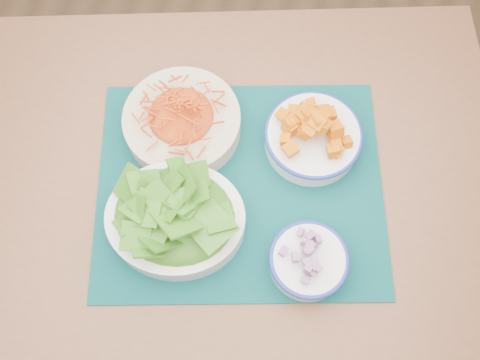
{
  "coord_description": "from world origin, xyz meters",
  "views": [
    {
      "loc": [
        0.41,
        -0.68,
        1.69
      ],
      "look_at": [
        0.34,
        -0.32,
        0.78
      ],
      "focal_mm": 40.0,
      "sensor_mm": 36.0,
      "label": 1
    }
  ],
  "objects_px": {
    "placemat": "(240,186)",
    "lettuce_bowl": "(175,216)",
    "table": "(221,188)",
    "squash_bowl": "(314,134)",
    "onion_bowl": "(309,260)",
    "carrot_bowl": "(182,120)"
  },
  "relations": [
    {
      "from": "placemat",
      "to": "lettuce_bowl",
      "type": "height_order",
      "value": "lettuce_bowl"
    },
    {
      "from": "table",
      "to": "squash_bowl",
      "type": "relative_size",
      "value": 6.32
    },
    {
      "from": "lettuce_bowl",
      "to": "onion_bowl",
      "type": "bearing_deg",
      "value": -14.48
    },
    {
      "from": "table",
      "to": "onion_bowl",
      "type": "height_order",
      "value": "onion_bowl"
    },
    {
      "from": "placemat",
      "to": "carrot_bowl",
      "type": "bearing_deg",
      "value": 132.05
    },
    {
      "from": "lettuce_bowl",
      "to": "onion_bowl",
      "type": "relative_size",
      "value": 1.59
    },
    {
      "from": "table",
      "to": "squash_bowl",
      "type": "xyz_separation_m",
      "value": [
        0.16,
        0.08,
        0.15
      ]
    },
    {
      "from": "onion_bowl",
      "to": "carrot_bowl",
      "type": "bearing_deg",
      "value": 142.04
    },
    {
      "from": "squash_bowl",
      "to": "onion_bowl",
      "type": "height_order",
      "value": "squash_bowl"
    },
    {
      "from": "table",
      "to": "onion_bowl",
      "type": "bearing_deg",
      "value": -52.24
    },
    {
      "from": "table",
      "to": "carrot_bowl",
      "type": "relative_size",
      "value": 4.51
    },
    {
      "from": "placemat",
      "to": "onion_bowl",
      "type": "height_order",
      "value": "onion_bowl"
    },
    {
      "from": "table",
      "to": "onion_bowl",
      "type": "xyz_separation_m",
      "value": [
        0.19,
        -0.16,
        0.15
      ]
    },
    {
      "from": "squash_bowl",
      "to": "carrot_bowl",
      "type": "bearing_deg",
      "value": -175.55
    },
    {
      "from": "lettuce_bowl",
      "to": "onion_bowl",
      "type": "distance_m",
      "value": 0.24
    },
    {
      "from": "carrot_bowl",
      "to": "squash_bowl",
      "type": "bearing_deg",
      "value": 4.45
    },
    {
      "from": "lettuce_bowl",
      "to": "table",
      "type": "bearing_deg",
      "value": 60.79
    },
    {
      "from": "placemat",
      "to": "onion_bowl",
      "type": "relative_size",
      "value": 3.09
    },
    {
      "from": "squash_bowl",
      "to": "placemat",
      "type": "bearing_deg",
      "value": -135.66
    },
    {
      "from": "table",
      "to": "squash_bowl",
      "type": "bearing_deg",
      "value": 13.27
    },
    {
      "from": "carrot_bowl",
      "to": "placemat",
      "type": "bearing_deg",
      "value": -35.52
    },
    {
      "from": "table",
      "to": "carrot_bowl",
      "type": "bearing_deg",
      "value": 130.09
    }
  ]
}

